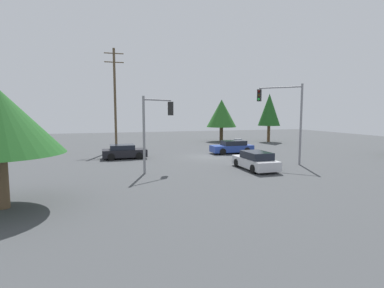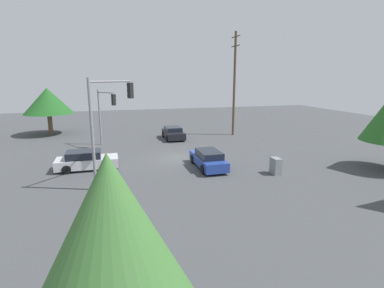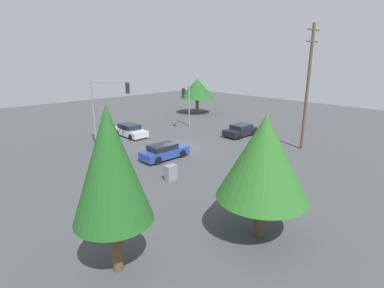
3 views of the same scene
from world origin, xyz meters
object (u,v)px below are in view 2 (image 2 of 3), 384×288
(electrical_cabinet, at_px, (276,166))
(sedan_dark, at_px, (173,133))
(traffic_signal_main, at_px, (108,113))
(traffic_signal_cross, at_px, (105,108))
(sedan_silver, at_px, (86,160))
(sedan_blue, at_px, (208,159))

(electrical_cabinet, bearing_deg, sedan_dark, -162.45)
(traffic_signal_main, relative_size, electrical_cabinet, 5.76)
(sedan_dark, bearing_deg, traffic_signal_cross, 14.55)
(traffic_signal_cross, bearing_deg, sedan_dark, 72.75)
(sedan_dark, bearing_deg, traffic_signal_main, 62.14)
(sedan_dark, distance_m, traffic_signal_main, 15.25)
(sedan_silver, bearing_deg, traffic_signal_cross, 168.48)
(sedan_blue, bearing_deg, sedan_dark, 91.50)
(sedan_blue, relative_size, traffic_signal_cross, 0.81)
(sedan_dark, bearing_deg, electrical_cabinet, 107.55)
(sedan_dark, height_order, traffic_signal_main, traffic_signal_main)
(sedan_silver, height_order, traffic_signal_cross, traffic_signal_cross)
(sedan_silver, xyz_separation_m, electrical_cabinet, (4.84, 13.17, -0.09))
(sedan_blue, relative_size, sedan_dark, 1.09)
(traffic_signal_main, xyz_separation_m, traffic_signal_cross, (-11.16, -0.27, -0.83))
(sedan_dark, relative_size, traffic_signal_main, 0.61)
(sedan_dark, relative_size, traffic_signal_cross, 0.74)
(sedan_dark, bearing_deg, sedan_silver, 47.17)
(sedan_silver, bearing_deg, electrical_cabinet, 69.81)
(sedan_silver, xyz_separation_m, traffic_signal_main, (3.65, 1.80, 3.95))
(sedan_blue, distance_m, sedan_silver, 9.23)
(sedan_silver, bearing_deg, sedan_blue, 76.62)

